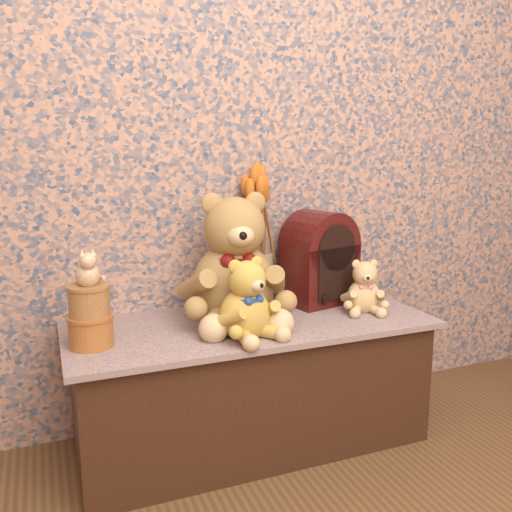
{
  "coord_description": "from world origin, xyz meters",
  "views": [
    {
      "loc": [
        -0.65,
        -0.44,
        1.04
      ],
      "look_at": [
        0.0,
        1.19,
        0.69
      ],
      "focal_mm": 38.02,
      "sensor_mm": 36.0,
      "label": 1
    }
  ],
  "objects_px": {
    "teddy_small": "(364,283)",
    "cathedral_radio": "(319,257)",
    "teddy_medium": "(245,294)",
    "biscuit_tin_lower": "(91,331)",
    "teddy_large": "(233,252)",
    "cat_figurine": "(87,266)",
    "ceramic_vase": "(258,279)"
  },
  "relations": [
    {
      "from": "teddy_medium",
      "to": "cat_figurine",
      "type": "xyz_separation_m",
      "value": [
        -0.46,
        0.08,
        0.11
      ]
    },
    {
      "from": "teddy_small",
      "to": "cathedral_radio",
      "type": "relative_size",
      "value": 0.58
    },
    {
      "from": "teddy_large",
      "to": "teddy_medium",
      "type": "relative_size",
      "value": 1.74
    },
    {
      "from": "teddy_large",
      "to": "biscuit_tin_lower",
      "type": "height_order",
      "value": "teddy_large"
    },
    {
      "from": "teddy_small",
      "to": "biscuit_tin_lower",
      "type": "xyz_separation_m",
      "value": [
        -0.97,
        -0.01,
        -0.06
      ]
    },
    {
      "from": "teddy_large",
      "to": "cathedral_radio",
      "type": "bearing_deg",
      "value": 19.12
    },
    {
      "from": "teddy_medium",
      "to": "ceramic_vase",
      "type": "height_order",
      "value": "teddy_medium"
    },
    {
      "from": "teddy_small",
      "to": "cathedral_radio",
      "type": "distance_m",
      "value": 0.21
    },
    {
      "from": "ceramic_vase",
      "to": "cat_figurine",
      "type": "bearing_deg",
      "value": -159.04
    },
    {
      "from": "teddy_large",
      "to": "teddy_medium",
      "type": "distance_m",
      "value": 0.21
    },
    {
      "from": "teddy_large",
      "to": "teddy_medium",
      "type": "bearing_deg",
      "value": -91.19
    },
    {
      "from": "biscuit_tin_lower",
      "to": "ceramic_vase",
      "type": "bearing_deg",
      "value": 20.96
    },
    {
      "from": "teddy_medium",
      "to": "cathedral_radio",
      "type": "relative_size",
      "value": 0.77
    },
    {
      "from": "ceramic_vase",
      "to": "cat_figurine",
      "type": "xyz_separation_m",
      "value": [
        -0.64,
        -0.25,
        0.15
      ]
    },
    {
      "from": "teddy_large",
      "to": "cathedral_radio",
      "type": "xyz_separation_m",
      "value": [
        0.38,
        0.08,
        -0.06
      ]
    },
    {
      "from": "teddy_large",
      "to": "ceramic_vase",
      "type": "distance_m",
      "value": 0.25
    },
    {
      "from": "teddy_small",
      "to": "cat_figurine",
      "type": "relative_size",
      "value": 1.77
    },
    {
      "from": "teddy_large",
      "to": "teddy_small",
      "type": "relative_size",
      "value": 2.29
    },
    {
      "from": "teddy_large",
      "to": "teddy_medium",
      "type": "height_order",
      "value": "teddy_large"
    },
    {
      "from": "teddy_medium",
      "to": "biscuit_tin_lower",
      "type": "relative_size",
      "value": 2.09
    },
    {
      "from": "cathedral_radio",
      "to": "teddy_medium",
      "type": "bearing_deg",
      "value": -160.9
    },
    {
      "from": "teddy_large",
      "to": "teddy_small",
      "type": "xyz_separation_m",
      "value": [
        0.48,
        -0.08,
        -0.14
      ]
    },
    {
      "from": "cathedral_radio",
      "to": "ceramic_vase",
      "type": "xyz_separation_m",
      "value": [
        -0.23,
        0.07,
        -0.08
      ]
    },
    {
      "from": "teddy_large",
      "to": "cathedral_radio",
      "type": "height_order",
      "value": "teddy_large"
    },
    {
      "from": "cat_figurine",
      "to": "ceramic_vase",
      "type": "bearing_deg",
      "value": 17.84
    },
    {
      "from": "teddy_small",
      "to": "cat_figurine",
      "type": "xyz_separation_m",
      "value": [
        -0.97,
        -0.01,
        0.14
      ]
    },
    {
      "from": "teddy_small",
      "to": "cathedral_radio",
      "type": "height_order",
      "value": "cathedral_radio"
    },
    {
      "from": "ceramic_vase",
      "to": "teddy_large",
      "type": "bearing_deg",
      "value": -135.14
    },
    {
      "from": "teddy_medium",
      "to": "teddy_large",
      "type": "bearing_deg",
      "value": 65.23
    },
    {
      "from": "teddy_small",
      "to": "biscuit_tin_lower",
      "type": "height_order",
      "value": "teddy_small"
    },
    {
      "from": "teddy_medium",
      "to": "biscuit_tin_lower",
      "type": "xyz_separation_m",
      "value": [
        -0.46,
        0.08,
        -0.09
      ]
    },
    {
      "from": "biscuit_tin_lower",
      "to": "cat_figurine",
      "type": "xyz_separation_m",
      "value": [
        0.0,
        0.0,
        0.2
      ]
    }
  ]
}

